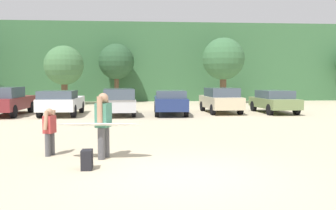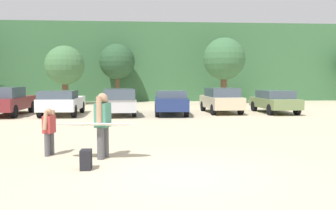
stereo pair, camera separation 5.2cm
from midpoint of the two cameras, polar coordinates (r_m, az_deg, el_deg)
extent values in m
plane|color=#C1B293|center=(7.95, 1.91, -10.87)|extent=(120.00, 120.00, 0.00)
cube|color=#38663D|center=(39.15, -3.36, 6.32)|extent=(108.00, 12.00, 7.12)
cylinder|color=brown|center=(29.91, -15.82, 1.75)|extent=(0.49, 0.49, 1.79)
sphere|color=#427042|center=(29.90, -15.90, 5.96)|extent=(3.06, 3.06, 3.06)
cylinder|color=brown|center=(31.65, -8.03, 2.37)|extent=(0.39, 0.39, 2.22)
sphere|color=#284C2D|center=(31.67, -8.07, 6.70)|extent=(3.01, 3.01, 3.01)
cylinder|color=brown|center=(30.71, 8.50, 2.31)|extent=(0.53, 0.53, 2.21)
sphere|color=#38663D|center=(30.73, 8.55, 7.12)|extent=(3.46, 3.46, 3.46)
cube|color=maroon|center=(22.40, -23.63, 0.28)|extent=(1.75, 4.66, 0.68)
cube|color=#3F4C5B|center=(21.75, -24.25, 1.80)|extent=(1.61, 2.29, 0.57)
cylinder|color=black|center=(24.14, -24.18, -0.30)|extent=(0.22, 0.69, 0.69)
cylinder|color=black|center=(23.65, -20.60, -0.28)|extent=(0.22, 0.69, 0.69)
cylinder|color=black|center=(20.72, -22.94, -0.94)|extent=(0.22, 0.69, 0.69)
cube|color=white|center=(21.45, -16.23, 0.25)|extent=(1.96, 4.19, 0.64)
cube|color=#3F4C5B|center=(20.43, -16.82, 1.55)|extent=(1.80, 2.00, 0.42)
cylinder|color=black|center=(23.01, -17.68, -0.33)|extent=(0.22, 0.69, 0.69)
cylinder|color=black|center=(22.68, -13.35, -0.31)|extent=(0.22, 0.69, 0.69)
cylinder|color=black|center=(20.33, -19.40, -0.94)|extent=(0.22, 0.69, 0.69)
cylinder|color=black|center=(19.96, -14.53, -0.92)|extent=(0.22, 0.69, 0.69)
cube|color=silver|center=(21.03, -7.78, 0.22)|extent=(2.04, 4.67, 0.67)
cube|color=#3F4C5B|center=(20.01, -7.74, 1.75)|extent=(1.77, 2.80, 0.54)
cylinder|color=black|center=(22.56, -9.80, -0.39)|extent=(0.26, 0.62, 0.61)
cylinder|color=black|center=(22.58, -5.87, -0.35)|extent=(0.26, 0.62, 0.61)
cylinder|color=black|center=(19.56, -9.95, -1.08)|extent=(0.26, 0.62, 0.61)
cylinder|color=black|center=(19.59, -5.43, -1.03)|extent=(0.26, 0.62, 0.61)
cube|color=navy|center=(21.07, 0.26, 0.31)|extent=(1.91, 4.48, 0.65)
cube|color=#3F4C5B|center=(20.51, 0.34, 1.70)|extent=(1.69, 2.24, 0.41)
cylinder|color=black|center=(22.53, -1.92, -0.27)|extent=(0.24, 0.66, 0.66)
cylinder|color=black|center=(22.60, 2.08, -0.26)|extent=(0.24, 0.66, 0.66)
cylinder|color=black|center=(19.62, -1.83, -0.93)|extent=(0.24, 0.66, 0.66)
cylinder|color=black|center=(19.70, 2.76, -0.91)|extent=(0.24, 0.66, 0.66)
cube|color=beige|center=(22.25, 8.08, 0.46)|extent=(1.96, 4.07, 0.68)
cube|color=#3F4C5B|center=(22.01, 8.25, 1.98)|extent=(1.73, 2.35, 0.52)
cylinder|color=black|center=(23.36, 5.33, -0.18)|extent=(0.25, 0.63, 0.62)
cylinder|color=black|center=(23.76, 9.07, -0.14)|extent=(0.25, 0.63, 0.62)
cylinder|color=black|center=(20.81, 6.93, -0.72)|extent=(0.25, 0.63, 0.62)
cylinder|color=black|center=(21.25, 11.08, -0.67)|extent=(0.25, 0.63, 0.62)
cube|color=#6B7F4C|center=(22.84, 16.07, 0.32)|extent=(1.90, 4.05, 0.57)
cube|color=#3F4C5B|center=(22.77, 16.14, 1.62)|extent=(1.70, 2.36, 0.47)
cylinder|color=black|center=(23.79, 13.08, -0.17)|extent=(0.24, 0.64, 0.63)
cylinder|color=black|center=(24.38, 16.56, -0.14)|extent=(0.24, 0.64, 0.63)
cylinder|color=black|center=(21.35, 15.47, -0.70)|extent=(0.24, 0.64, 0.63)
cylinder|color=black|center=(21.99, 19.28, -0.64)|extent=(0.24, 0.64, 0.63)
cylinder|color=#4C4C51|center=(9.54, -10.45, -5.92)|extent=(0.19, 0.19, 0.81)
cylinder|color=#4C4C51|center=(9.80, -9.78, -5.64)|extent=(0.19, 0.19, 0.81)
cube|color=#3F7F66|center=(9.57, -10.16, -1.56)|extent=(0.42, 0.49, 0.62)
sphere|color=tan|center=(9.54, -10.20, 1.07)|extent=(0.26, 0.26, 0.26)
cylinder|color=tan|center=(9.35, -10.72, -0.70)|extent=(0.17, 0.17, 0.66)
cylinder|color=tan|center=(9.77, -9.66, -0.48)|extent=(0.22, 0.34, 0.67)
cylinder|color=#4C4C51|center=(10.27, -18.32, -5.92)|extent=(0.14, 0.14, 0.61)
cylinder|color=#4C4C51|center=(10.45, -17.70, -5.73)|extent=(0.14, 0.14, 0.61)
cube|color=#B23838|center=(10.28, -18.08, -2.88)|extent=(0.31, 0.37, 0.47)
sphere|color=tan|center=(10.25, -18.12, -1.05)|extent=(0.19, 0.19, 0.19)
cylinder|color=tan|center=(10.12, -18.59, -2.30)|extent=(0.16, 0.22, 0.50)
cylinder|color=tan|center=(10.42, -17.61, -2.11)|extent=(0.16, 0.24, 0.50)
ellipsoid|color=white|center=(9.49, -10.87, -3.00)|extent=(2.17, 0.76, 0.18)
cube|color=black|center=(8.59, -12.65, -8.29)|extent=(0.24, 0.34, 0.45)
camera|label=1|loc=(0.03, -90.10, -0.01)|focal=39.24mm
camera|label=2|loc=(0.03, 89.90, 0.01)|focal=39.24mm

